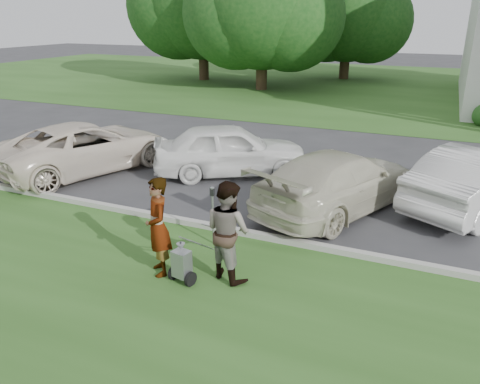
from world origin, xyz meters
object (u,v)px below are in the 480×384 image
Objects in this scene: tree_back at (348,16)px; parking_meter_near at (213,209)px; striping_cart at (182,264)px; car_d at (479,179)px; car_c at (339,181)px; tree_far at (202,2)px; person_left at (158,228)px; car_a at (87,147)px; tree_left at (262,10)px; person_right at (228,231)px; car_b at (230,149)px.

parking_meter_near is (3.35, -30.09, -3.88)m from tree_back.
car_d reaches higher than striping_cart.
tree_back reaches higher than car_c.
person_left is at bearing -64.06° from tree_far.
car_a is 11.68m from car_d.
parking_meter_near is at bearing 173.68° from car_a.
tree_left is at bearing 108.42° from parking_meter_near.
person_right reaches higher than parking_meter_near.
car_a is at bearing -95.89° from tree_back.
car_d is at bearing -53.80° from tree_left.
car_b is (5.65, -17.45, -4.29)m from tree_left.
person_right is at bearing 169.41° from car_a.
tree_far is at bearing -51.12° from car_a.
car_a reaches higher than car_c.
car_a is (7.22, -21.96, -4.90)m from tree_far.
tree_left is at bearing 152.98° from person_left.
car_d reaches higher than car_b.
person_left is (-0.58, 0.14, 0.60)m from striping_cart.
car_b is 7.16m from car_d.
car_b is at bearing 118.26° from striping_cart.
car_d is (5.26, 6.29, 0.44)m from striping_cart.
tree_left reaches higher than person_right.
tree_back is 27.39m from car_a.
tree_left reaches higher than car_c.
tree_far is 11.29× the size of striping_cart.
car_b is (11.65, -20.45, -4.87)m from tree_far.
parking_meter_near is 0.25× the size of car_c.
person_left reaches higher than striping_cart.
tree_back is 32.26m from striping_cart.
tree_left is 24.98m from person_left.
tree_left is at bearing -47.12° from person_right.
person_right is 0.41× the size of car_b.
car_d reaches higher than parking_meter_near.
car_d is (7.16, -0.04, 0.01)m from car_b.
car_a is at bearing 154.32° from striping_cart.
car_a is (-7.04, 4.28, -0.19)m from person_right.
tree_back reaches higher than person_right.
tree_far is 5.87× the size of person_left.
car_d is at bearing -121.40° from car_b.
striping_cart is (13.54, -26.77, -5.30)m from tree_far.
tree_left reaches higher than car_d.
tree_far is 27.30m from car_c.
striping_cart is at bearing 33.26° from person_left.
tree_left is 25.38m from striping_cart.
tree_far is at bearing -153.44° from tree_back.
striping_cart is at bearing 163.39° from car_a.
person_right is 7.33m from car_d.
car_d is at bearing -152.07° from car_a.
tree_back is at bearing 107.96° from striping_cart.
car_c is at bearing 108.46° from person_left.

